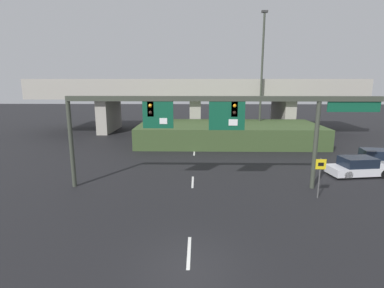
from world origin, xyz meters
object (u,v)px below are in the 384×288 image
highway_light_pole_near (262,74)px  parked_sedan_mid_right (380,159)px  speed_limit_sign (320,172)px  signal_gantry (214,113)px  parked_sedan_near_right (359,167)px

highway_light_pole_near → parked_sedan_mid_right: size_ratio=2.94×
speed_limit_sign → highway_light_pole_near: bearing=89.3°
signal_gantry → speed_limit_sign: (6.16, -1.71, -3.30)m
signal_gantry → highway_light_pole_near: bearing=69.7°
parked_sedan_mid_right → signal_gantry: bearing=-152.8°
parked_sedan_mid_right → parked_sedan_near_right: bearing=-135.0°
speed_limit_sign → parked_sedan_near_right: size_ratio=0.53×
parked_sedan_near_right → parked_sedan_mid_right: bearing=29.7°
speed_limit_sign → parked_sedan_mid_right: speed_limit_sign is taller
signal_gantry → parked_sedan_near_right: signal_gantry is taller
speed_limit_sign → parked_sedan_mid_right: (7.45, 6.58, -0.92)m
speed_limit_sign → highway_light_pole_near: size_ratio=0.17×
speed_limit_sign → parked_sedan_mid_right: bearing=41.4°
signal_gantry → parked_sedan_mid_right: size_ratio=3.96×
highway_light_pole_near → parked_sedan_near_right: bearing=-73.1°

